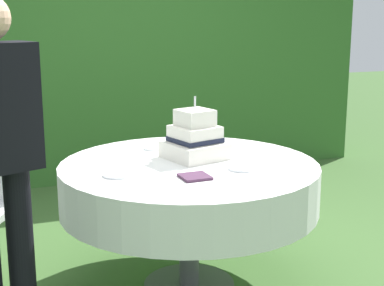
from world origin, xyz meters
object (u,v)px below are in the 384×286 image
at_px(serving_plate_left, 242,169).
at_px(napkin_stack, 195,177).
at_px(cake_table, 189,185).
at_px(serving_plate_near, 118,175).
at_px(serving_plate_far, 153,148).
at_px(wedding_cake, 195,139).

bearing_deg(serving_plate_left, napkin_stack, -167.28).
xyz_separation_m(cake_table, serving_plate_near, (-0.42, -0.11, 0.13)).
bearing_deg(serving_plate_near, cake_table, 15.06).
bearing_deg(serving_plate_far, serving_plate_near, -123.72).
distance_m(cake_table, serving_plate_near, 0.45).
distance_m(serving_plate_near, serving_plate_far, 0.60).
distance_m(cake_table, wedding_cake, 0.26).
height_order(serving_plate_far, napkin_stack, napkin_stack).
height_order(serving_plate_far, serving_plate_left, same).
xyz_separation_m(serving_plate_near, napkin_stack, (0.35, -0.17, 0.00)).
distance_m(cake_table, serving_plate_far, 0.41).
bearing_deg(serving_plate_far, serving_plate_left, -63.51).
bearing_deg(serving_plate_left, serving_plate_near, 170.45).
height_order(wedding_cake, serving_plate_far, wedding_cake).
xyz_separation_m(cake_table, napkin_stack, (-0.07, -0.28, 0.13)).
bearing_deg(serving_plate_near, napkin_stack, -26.07).
distance_m(cake_table, serving_plate_left, 0.33).
xyz_separation_m(wedding_cake, serving_plate_near, (-0.49, -0.21, -0.10)).
height_order(serving_plate_near, serving_plate_far, same).
distance_m(serving_plate_left, napkin_stack, 0.29).
height_order(wedding_cake, serving_plate_near, wedding_cake).
height_order(serving_plate_left, napkin_stack, napkin_stack).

